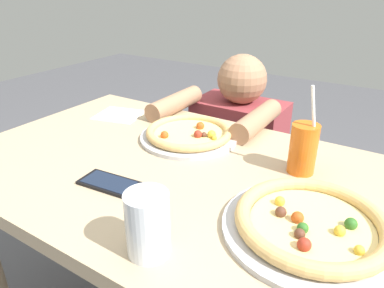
{
  "coord_description": "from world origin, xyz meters",
  "views": [
    {
      "loc": [
        0.5,
        -0.69,
        1.21
      ],
      "look_at": [
        0.01,
        0.09,
        0.78
      ],
      "focal_mm": 33.03,
      "sensor_mm": 36.0,
      "label": 1
    }
  ],
  "objects": [
    {
      "name": "dining_table",
      "position": [
        0.0,
        0.0,
        0.63
      ],
      "size": [
        1.22,
        0.77,
        0.75
      ],
      "color": "tan",
      "rests_on": "ground"
    },
    {
      "name": "cell_phone",
      "position": [
        -0.07,
        -0.16,
        0.75
      ],
      "size": [
        0.16,
        0.09,
        0.01
      ],
      "color": "black",
      "rests_on": "dining_table"
    },
    {
      "name": "diner_seated",
      "position": [
        -0.07,
        0.58,
        0.44
      ],
      "size": [
        0.4,
        0.52,
        0.95
      ],
      "color": "#333847",
      "rests_on": "ground"
    },
    {
      "name": "drink_cup_colored",
      "position": [
        0.31,
        0.16,
        0.82
      ],
      "size": [
        0.07,
        0.07,
        0.23
      ],
      "color": "orange",
      "rests_on": "dining_table"
    },
    {
      "name": "paper_napkin",
      "position": [
        -0.39,
        0.21,
        0.75
      ],
      "size": [
        0.19,
        0.18,
        0.0
      ],
      "primitive_type": "cube",
      "rotation": [
        0.0,
        0.0,
        0.25
      ],
      "color": "white",
      "rests_on": "dining_table"
    },
    {
      "name": "pizza_near",
      "position": [
        0.4,
        -0.08,
        0.77
      ],
      "size": [
        0.36,
        0.36,
        0.04
      ],
      "color": "#B7B7BC",
      "rests_on": "dining_table"
    },
    {
      "name": "water_cup_clear",
      "position": [
        0.16,
        -0.3,
        0.82
      ],
      "size": [
        0.08,
        0.08,
        0.13
      ],
      "color": "silver",
      "rests_on": "dining_table"
    },
    {
      "name": "pizza_far",
      "position": [
        -0.06,
        0.17,
        0.77
      ],
      "size": [
        0.31,
        0.31,
        0.04
      ],
      "color": "#B7B7BC",
      "rests_on": "dining_table"
    }
  ]
}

